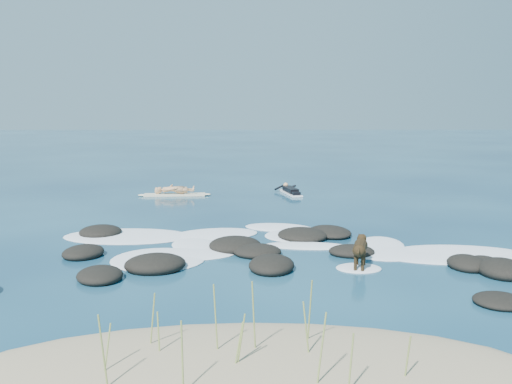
{
  "coord_description": "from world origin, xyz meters",
  "views": [
    {
      "loc": [
        -0.03,
        -15.67,
        3.85
      ],
      "look_at": [
        0.25,
        4.0,
        0.9
      ],
      "focal_mm": 40.0,
      "sensor_mm": 36.0,
      "label": 1
    }
  ],
  "objects": [
    {
      "name": "breaking_foam",
      "position": [
        1.33,
        -0.36,
        0.01
      ],
      "size": [
        13.21,
        6.32,
        0.12
      ],
      "color": "white",
      "rests_on": "ground"
    },
    {
      "name": "reef_rocks",
      "position": [
        0.13,
        -1.42,
        0.1
      ],
      "size": [
        13.09,
        7.75,
        0.48
      ],
      "color": "black",
      "rests_on": "ground"
    },
    {
      "name": "standing_surfer_rig",
      "position": [
        -3.23,
        8.92,
        0.71
      ],
      "size": [
        3.17,
        0.72,
        1.8
      ],
      "rotation": [
        0.0,
        0.0,
        0.06
      ],
      "color": "#F0E7C0",
      "rests_on": "ground"
    },
    {
      "name": "ground",
      "position": [
        0.0,
        0.0,
        0.0
      ],
      "size": [
        160.0,
        160.0,
        0.0
      ],
      "primitive_type": "plane",
      "color": "#0A2642",
      "rests_on": "ground"
    },
    {
      "name": "dog",
      "position": [
        2.64,
        -2.49,
        0.53
      ],
      "size": [
        0.53,
        1.24,
        0.8
      ],
      "rotation": [
        0.0,
        0.0,
        1.3
      ],
      "color": "black",
      "rests_on": "ground"
    },
    {
      "name": "paddling_surfer_rig",
      "position": [
        1.85,
        9.38,
        0.14
      ],
      "size": [
        1.17,
        2.37,
        0.41
      ],
      "rotation": [
        0.0,
        0.0,
        1.79
      ],
      "color": "white",
      "rests_on": "ground"
    },
    {
      "name": "dune_grass",
      "position": [
        -0.17,
        -8.09,
        0.62
      ],
      "size": [
        4.18,
        1.8,
        1.21
      ],
      "color": "olive",
      "rests_on": "ground"
    }
  ]
}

